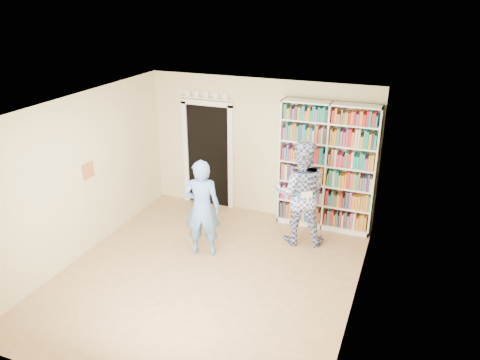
# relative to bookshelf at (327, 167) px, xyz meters

# --- Properties ---
(floor) EXTENTS (5.00, 5.00, 0.00)m
(floor) POSITION_rel_bookshelf_xyz_m (-1.35, -2.34, -1.21)
(floor) COLOR #966E48
(floor) RESTS_ON ground
(ceiling) EXTENTS (5.00, 5.00, 0.00)m
(ceiling) POSITION_rel_bookshelf_xyz_m (-1.35, -2.34, 1.49)
(ceiling) COLOR white
(ceiling) RESTS_ON wall_back
(wall_back) EXTENTS (4.50, 0.00, 4.50)m
(wall_back) POSITION_rel_bookshelf_xyz_m (-1.35, 0.16, 0.14)
(wall_back) COLOR beige
(wall_back) RESTS_ON floor
(wall_left) EXTENTS (0.00, 5.00, 5.00)m
(wall_left) POSITION_rel_bookshelf_xyz_m (-3.60, -2.34, 0.14)
(wall_left) COLOR beige
(wall_left) RESTS_ON floor
(wall_right) EXTENTS (0.00, 5.00, 5.00)m
(wall_right) POSITION_rel_bookshelf_xyz_m (0.90, -2.34, 0.14)
(wall_right) COLOR beige
(wall_right) RESTS_ON floor
(bookshelf) EXTENTS (1.74, 0.33, 2.39)m
(bookshelf) POSITION_rel_bookshelf_xyz_m (0.00, 0.00, 0.00)
(bookshelf) COLOR white
(bookshelf) RESTS_ON floor
(doorway) EXTENTS (1.10, 0.08, 2.43)m
(doorway) POSITION_rel_bookshelf_xyz_m (-2.45, 0.13, -0.03)
(doorway) COLOR black
(doorway) RESTS_ON floor
(wall_art) EXTENTS (0.03, 0.25, 0.25)m
(wall_art) POSITION_rel_bookshelf_xyz_m (-3.58, -2.14, 0.19)
(wall_art) COLOR brown
(wall_art) RESTS_ON wall_left
(man_blue) EXTENTS (0.71, 0.57, 1.69)m
(man_blue) POSITION_rel_bookshelf_xyz_m (-1.71, -1.71, -0.36)
(man_blue) COLOR #5887C4
(man_blue) RESTS_ON floor
(man_plaid) EXTENTS (1.06, 0.92, 1.88)m
(man_plaid) POSITION_rel_bookshelf_xyz_m (-0.29, -0.72, -0.27)
(man_plaid) COLOR #2D3F8B
(man_plaid) RESTS_ON floor
(paper_sheet) EXTENTS (0.17, 0.11, 0.28)m
(paper_sheet) POSITION_rel_bookshelf_xyz_m (-0.13, -0.96, -0.26)
(paper_sheet) COLOR white
(paper_sheet) RESTS_ON man_plaid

